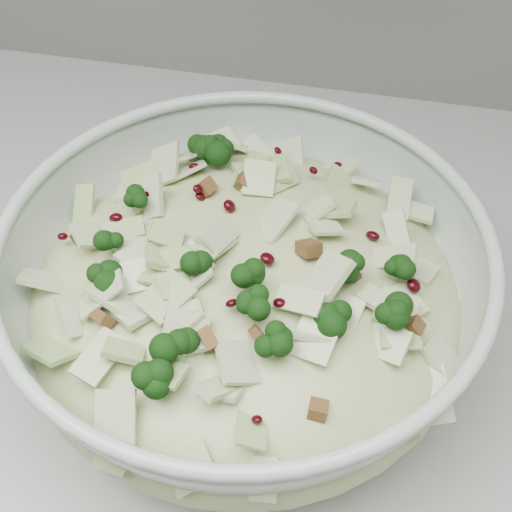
% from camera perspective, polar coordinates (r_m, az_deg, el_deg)
% --- Properties ---
extents(counter, '(3.60, 0.60, 0.90)m').
position_cam_1_polar(counter, '(1.03, -9.72, -15.92)').
color(counter, '#A3A39F').
rests_on(counter, floor).
extents(mixing_bowl, '(0.36, 0.36, 0.13)m').
position_cam_1_polar(mixing_bowl, '(0.50, -0.87, -3.44)').
color(mixing_bowl, '#A6B6AA').
rests_on(mixing_bowl, counter).
extents(salad, '(0.35, 0.35, 0.13)m').
position_cam_1_polar(salad, '(0.49, -0.89, -1.84)').
color(salad, '#ACB37A').
rests_on(salad, mixing_bowl).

